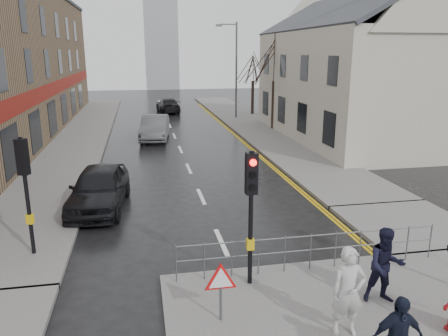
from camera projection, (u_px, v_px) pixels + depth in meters
name	position (u px, v px, depth m)	size (l,w,h in m)	color
ground	(244.00, 292.00, 10.78)	(120.00, 120.00, 0.00)	black
left_pavement	(81.00, 133.00, 31.38)	(4.00, 44.00, 0.14)	#605E5B
right_pavement	(250.00, 123.00, 35.66)	(4.00, 40.00, 0.14)	#605E5B
pavement_bridge_right	(409.00, 225.00, 14.80)	(4.00, 4.20, 0.14)	#605E5B
building_right_cream	(358.00, 67.00, 28.81)	(9.00, 16.40, 10.10)	beige
church_tower	(161.00, 30.00, 67.52)	(5.00, 5.00, 18.00)	#999CA2
traffic_signal_near_left	(251.00, 195.00, 10.36)	(0.28, 0.27, 3.40)	black
traffic_signal_far_left	(25.00, 176.00, 11.98)	(0.34, 0.33, 3.40)	black
guard_railing_front	(311.00, 244.00, 11.48)	(7.14, 0.04, 1.00)	#595B5E
warning_sign	(221.00, 282.00, 9.22)	(0.80, 0.07, 1.35)	#595B5E
street_lamp	(234.00, 64.00, 37.18)	(1.83, 0.25, 8.00)	#595B5E
tree_near	(274.00, 60.00, 31.69)	(2.40, 2.40, 6.58)	#33221C
tree_far	(253.00, 67.00, 39.55)	(2.40, 2.40, 5.64)	#33221C
pedestrian_a	(348.00, 292.00, 8.77)	(0.69, 0.45, 1.89)	#BAB9B5
pedestrian_b	(386.00, 266.00, 9.93)	(0.88, 0.68, 1.81)	black
car_parked	(99.00, 188.00, 16.36)	(1.91, 4.74, 1.61)	black
car_mid	(155.00, 128.00, 29.30)	(1.70, 4.87, 1.60)	#4A4D4F
car_far	(168.00, 105.00, 42.30)	(1.92, 4.72, 1.37)	black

